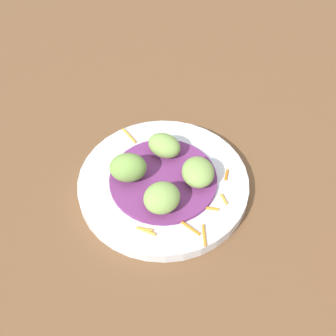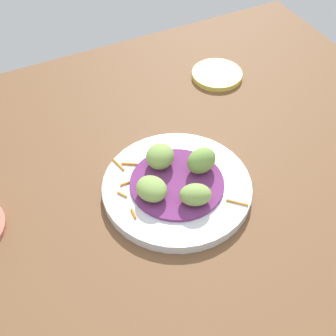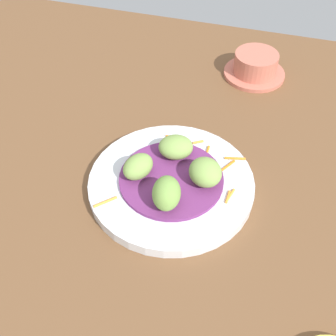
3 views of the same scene
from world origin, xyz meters
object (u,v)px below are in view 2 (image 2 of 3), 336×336
(guac_scoop_left, at_px, (202,160))
(side_plate_small, at_px, (217,75))
(main_plate, at_px, (177,188))
(guac_scoop_right, at_px, (152,189))
(guac_scoop_back, at_px, (195,195))
(guac_scoop_center, at_px, (160,156))

(guac_scoop_left, height_order, side_plate_small, guac_scoop_left)
(main_plate, relative_size, side_plate_small, 2.31)
(guac_scoop_right, xyz_separation_m, guac_scoop_back, (-0.04, -0.06, 0.00))
(guac_scoop_right, xyz_separation_m, side_plate_small, (0.27, -0.29, -0.04))
(guac_scoop_left, height_order, guac_scoop_right, guac_scoop_left)
(guac_scoop_right, height_order, side_plate_small, guac_scoop_right)
(guac_scoop_left, xyz_separation_m, side_plate_small, (0.25, -0.18, -0.04))
(guac_scoop_right, relative_size, side_plate_small, 0.49)
(main_plate, distance_m, guac_scoop_back, 0.06)
(main_plate, distance_m, guac_scoop_right, 0.06)
(side_plate_small, bearing_deg, guac_scoop_back, 143.83)
(guac_scoop_left, xyz_separation_m, guac_scoop_back, (-0.06, 0.04, -0.01))
(main_plate, relative_size, guac_scoop_center, 4.88)
(guac_scoop_back, height_order, side_plate_small, guac_scoop_back)
(main_plate, distance_m, guac_scoop_center, 0.06)
(main_plate, bearing_deg, guac_scoop_right, 98.18)
(main_plate, bearing_deg, guac_scoop_left, -81.82)
(guac_scoop_left, distance_m, guac_scoop_right, 0.10)
(guac_scoop_left, height_order, guac_scoop_center, guac_scoop_left)
(side_plate_small, bearing_deg, guac_scoop_right, 133.05)
(guac_scoop_center, distance_m, guac_scoop_right, 0.07)
(guac_scoop_left, relative_size, guac_scoop_back, 1.04)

